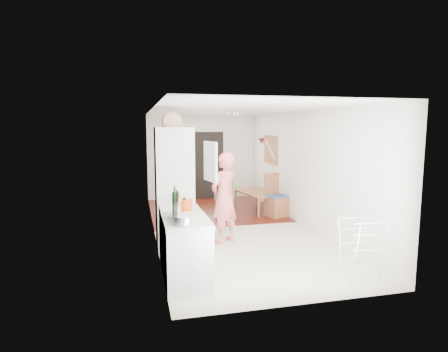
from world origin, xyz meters
name	(u,v)px	position (x,y,z in m)	size (l,w,h in m)	color
room_shell	(231,171)	(0.00, 0.00, 1.25)	(3.20, 7.00, 2.50)	silver
floor	(231,229)	(0.00, 0.00, 0.00)	(3.20, 7.00, 0.01)	beige
wood_floor_overlay	(213,210)	(0.00, 1.85, 0.01)	(3.20, 3.30, 0.01)	#5F1F14
sage_wall_panel	(160,148)	(-1.59, -2.00, 1.85)	(0.02, 3.00, 1.30)	slate
tile_splashback	(164,203)	(-1.59, -2.55, 1.15)	(0.02, 1.90, 0.50)	black
doorway_recess	(209,165)	(0.20, 3.48, 1.00)	(0.90, 0.04, 2.00)	black
base_cabinet	(186,254)	(-1.30, -2.55, 0.43)	(0.60, 0.90, 0.86)	silver
worktop	(186,221)	(-1.30, -2.55, 0.89)	(0.62, 0.92, 0.06)	beige
range_cooker	(180,237)	(-1.30, -1.80, 0.44)	(0.60, 0.60, 0.88)	silver
cooker_top	(179,208)	(-1.30, -1.80, 0.90)	(0.60, 0.60, 0.04)	silver
fridge_housing	(174,187)	(-1.27, -0.78, 1.07)	(0.66, 0.66, 2.15)	silver
fridge_door	(210,162)	(-0.66, -1.08, 1.55)	(0.56, 0.04, 0.70)	silver
fridge_interior	(191,160)	(-0.96, -0.78, 1.55)	(0.02, 0.52, 0.66)	white
pinboard	(271,150)	(1.58, 1.90, 1.55)	(0.03, 0.90, 0.70)	tan
pinboard_frame	(270,150)	(1.57, 1.90, 1.55)	(0.01, 0.94, 0.74)	#965B3B
wall_sconce	(261,141)	(1.54, 2.55, 1.75)	(0.18, 0.18, 0.16)	maroon
person	(224,190)	(-0.36, -0.85, 1.00)	(0.73, 0.48, 1.99)	#E56364
dining_table	(259,202)	(1.12, 1.51, 0.22)	(1.23, 0.68, 0.43)	#965B3B
dining_chair	(277,195)	(1.33, 0.80, 0.52)	(0.44, 0.44, 1.04)	#965B3B
stool	(223,210)	(0.06, 0.94, 0.21)	(0.32, 0.32, 0.42)	#965B3B
grey_drape	(224,197)	(0.07, 0.96, 0.51)	(0.38, 0.38, 0.17)	slate
drying_rack	(361,250)	(1.11, -3.00, 0.44)	(0.45, 0.41, 0.89)	silver
bread_bin	(172,122)	(-1.29, -0.81, 2.24)	(0.35, 0.33, 0.18)	tan
red_casserole	(184,205)	(-1.25, -1.99, 1.00)	(0.26, 0.26, 0.15)	#BF390C
steel_pan	(183,220)	(-1.37, -2.85, 0.98)	(0.22, 0.22, 0.11)	silver
held_bottle	(234,186)	(-0.21, -0.99, 1.09)	(0.05, 0.05, 0.25)	#193F1C
bottle_a	(175,203)	(-1.42, -2.29, 1.08)	(0.08, 0.08, 0.33)	#193F1C
bottle_b	(179,205)	(-1.37, -2.28, 1.05)	(0.06, 0.06, 0.27)	#193F1C
bottle_c	(177,214)	(-1.43, -2.66, 1.02)	(0.08, 0.08, 0.21)	silver
pepper_mill_front	(177,206)	(-1.38, -2.16, 1.02)	(0.06, 0.06, 0.21)	tan
pepper_mill_back	(179,205)	(-1.34, -2.14, 1.03)	(0.06, 0.06, 0.22)	tan
chopping_boards	(177,205)	(-1.42, -2.56, 1.11)	(0.04, 0.28, 0.38)	tan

